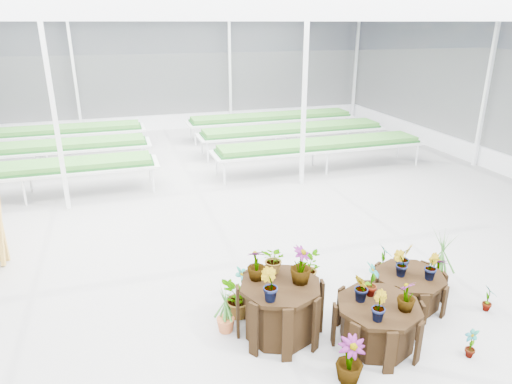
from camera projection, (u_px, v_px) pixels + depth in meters
name	position (u px, v px, depth m)	size (l,w,h in m)	color
ground_plane	(232.00, 271.00, 8.17)	(24.00, 24.00, 0.00)	gray
greenhouse_shell	(230.00, 150.00, 7.38)	(18.00, 24.00, 4.50)	white
steel_frame	(230.00, 150.00, 7.38)	(18.00, 24.00, 4.50)	silver
nursery_benches	(175.00, 148.00, 14.46)	(16.00, 7.00, 0.84)	silver
plinth_tall	(280.00, 309.00, 6.41)	(1.19, 1.19, 0.81)	black
plinth_mid	(377.00, 324.00, 6.25)	(1.19, 1.19, 0.63)	black
plinth_low	(409.00, 289.00, 7.17)	(1.12, 1.12, 0.50)	black
nursery_plants	(332.00, 282.00, 6.87)	(4.28, 2.80, 1.35)	#36712A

